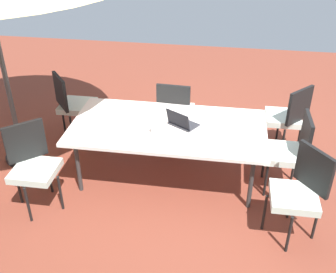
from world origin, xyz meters
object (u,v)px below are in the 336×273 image
Objects in this scene: chair_southeast at (73,103)px; chair_southwest at (288,115)px; chair_northeast at (33,163)px; chair_south at (175,110)px; chair_west at (290,149)px; chair_northwest at (300,190)px; cup at (153,129)px; dining_table at (168,129)px; laptop at (182,122)px.

chair_southeast is 2.92m from chair_southwest.
chair_northeast is at bearing 143.86° from chair_southeast.
chair_southeast is at bearing 3.40° from chair_south.
chair_southeast is 2.97m from chair_west.
chair_northeast is (-0.08, 1.46, 0.00)m from chair_southeast.
chair_southwest is 1.48m from chair_south.
chair_northwest reaches higher than cup.
chair_west is (-1.42, 0.02, -0.13)m from dining_table.
chair_southwest is at bearing 175.59° from chair_west.
chair_northwest is at bearing -156.57° from chair_southeast.
laptop is 0.36m from cup.
chair_southeast and chair_west have the same top height.
chair_south is at bearing -97.48° from cup.
chair_south is at bearing -43.58° from chair_southwest.
chair_southwest is at bearing -13.14° from chair_northeast.
laptop is at bearing -92.78° from chair_west.
chair_south is (-1.44, -0.00, 0.00)m from chair_southeast.
laptop is (1.26, -0.04, 0.22)m from chair_west.
dining_table is 1.68m from chair_southwest.
chair_southeast and chair_southwest have the same top height.
chair_west is 1.58m from cup.
chair_northwest is 1.00× the size of chair_west.
chair_northwest is (-2.89, 1.49, 0.00)m from chair_southeast.
chair_southeast is 1.00× the size of chair_south.
chair_southeast is 1.00× the size of chair_northwest.
cup is at bearing 85.78° from chair_south.
chair_southeast and chair_northeast have the same top height.
chair_south is at bearing -129.19° from chair_southeast.
laptop is (-0.16, -0.02, 0.09)m from dining_table.
chair_west is 2.44× the size of laptop.
laptop is 3.38× the size of cup.
chair_southwest reaches higher than laptop.
cup is (1.60, 1.00, 0.23)m from chair_southwest.
chair_northwest is at bearing 137.46° from chair_south.
chair_northwest and chair_southwest have the same top height.
chair_northwest reaches higher than dining_table.
dining_table is 1.56m from chair_northeast.
chair_south is 0.96m from cup.
chair_south is (1.45, -1.49, 0.00)m from chair_northwest.
chair_southeast is 1.00× the size of chair_northeast.
chair_northeast and chair_southwest have the same top height.
chair_southeast reaches higher than laptop.
chair_west is (-2.87, 0.75, 0.00)m from chair_southeast.
chair_northeast is 2.00m from chair_south.
chair_northwest is 2.08m from chair_south.
chair_south is at bearing -88.79° from dining_table.
chair_west is at bearing -150.19° from laptop.
laptop is (1.31, 0.79, 0.22)m from chair_southwest.
chair_northwest is 2.44× the size of laptop.
chair_west reaches higher than dining_table.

